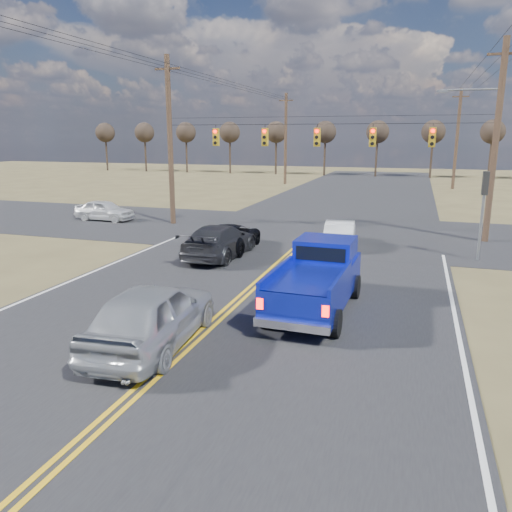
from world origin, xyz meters
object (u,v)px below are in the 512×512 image
(pickup_truck, at_px, (317,279))
(silver_suv, at_px, (152,315))
(white_car_queue, at_px, (340,233))
(dgrey_car_queue, at_px, (220,241))
(cross_car_west, at_px, (104,210))
(black_suv, at_px, (231,237))

(pickup_truck, distance_m, silver_suv, 5.37)
(silver_suv, relative_size, white_car_queue, 1.26)
(white_car_queue, distance_m, dgrey_car_queue, 6.29)
(pickup_truck, distance_m, cross_car_west, 20.84)
(white_car_queue, relative_size, cross_car_west, 1.02)
(white_car_queue, bearing_deg, cross_car_west, -16.65)
(black_suv, relative_size, cross_car_west, 1.15)
(cross_car_west, bearing_deg, white_car_queue, -98.83)
(white_car_queue, relative_size, dgrey_car_queue, 0.78)
(white_car_queue, height_order, cross_car_west, cross_car_west)
(white_car_queue, bearing_deg, dgrey_car_queue, 33.90)
(pickup_truck, xyz_separation_m, cross_car_west, (-16.44, 12.80, -0.34))
(black_suv, bearing_deg, cross_car_west, -28.76)
(pickup_truck, distance_m, white_car_queue, 9.73)
(silver_suv, relative_size, dgrey_car_queue, 0.99)
(pickup_truck, bearing_deg, silver_suv, -129.27)
(dgrey_car_queue, relative_size, cross_car_west, 1.30)
(pickup_truck, xyz_separation_m, dgrey_car_queue, (-5.55, 5.71, -0.27))
(dgrey_car_queue, xyz_separation_m, cross_car_west, (-10.88, 7.09, -0.07))
(black_suv, bearing_deg, dgrey_car_queue, 90.30)
(silver_suv, bearing_deg, white_car_queue, -105.89)
(dgrey_car_queue, bearing_deg, cross_car_west, -31.91)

